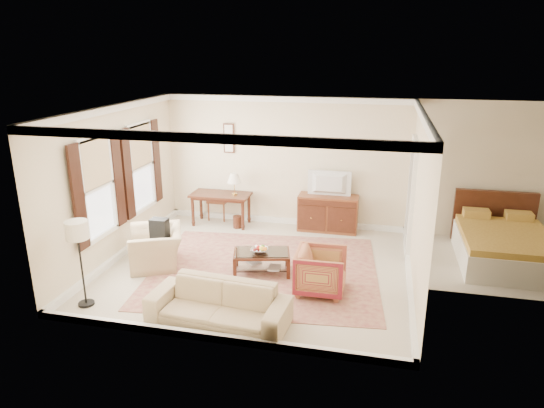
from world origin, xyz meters
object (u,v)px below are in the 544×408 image
at_px(tv, 329,176).
at_px(sofa, 218,298).
at_px(writing_desk, 221,198).
at_px(club_armchair, 156,241).
at_px(coffee_table, 262,257).
at_px(striped_armchair, 321,269).
at_px(sideboard, 328,213).

height_order(tv, sofa, tv).
distance_m(writing_desk, sofa, 4.27).
xyz_separation_m(tv, club_armchair, (-2.89, -2.51, -0.78)).
bearing_deg(club_armchair, coffee_table, 67.12).
relative_size(writing_desk, tv, 1.49).
relative_size(writing_desk, sofa, 0.65).
bearing_deg(striped_armchair, sofa, 133.43).
height_order(sideboard, club_armchair, club_armchair).
bearing_deg(tv, sofa, 75.30).
bearing_deg(club_armchair, striped_armchair, 57.70).
relative_size(sideboard, club_armchair, 1.22).
xyz_separation_m(club_armchair, sofa, (1.80, -1.67, -0.06)).
bearing_deg(writing_desk, striped_armchair, -46.00).
bearing_deg(sofa, striped_armchair, 49.19).
xyz_separation_m(coffee_table, striped_armchair, (1.12, -0.47, 0.09)).
height_order(writing_desk, coffee_table, writing_desk).
height_order(coffee_table, striped_armchair, striped_armchair).
distance_m(coffee_table, sofa, 1.77).
distance_m(striped_armchair, club_armchair, 3.15).
distance_m(striped_armchair, sofa, 1.85).
bearing_deg(writing_desk, sofa, -71.75).
distance_m(writing_desk, sideboard, 2.45).
relative_size(writing_desk, sideboard, 1.03).
height_order(writing_desk, sideboard, sideboard).
distance_m(coffee_table, striped_armchair, 1.22).
bearing_deg(writing_desk, coffee_table, -56.11).
height_order(sideboard, sofa, sofa).
xyz_separation_m(sideboard, club_armchair, (-2.89, -2.53, 0.07)).
relative_size(striped_armchair, sofa, 0.40).
height_order(sideboard, coffee_table, sideboard).
relative_size(writing_desk, striped_armchair, 1.63).
distance_m(sideboard, sofa, 4.35).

